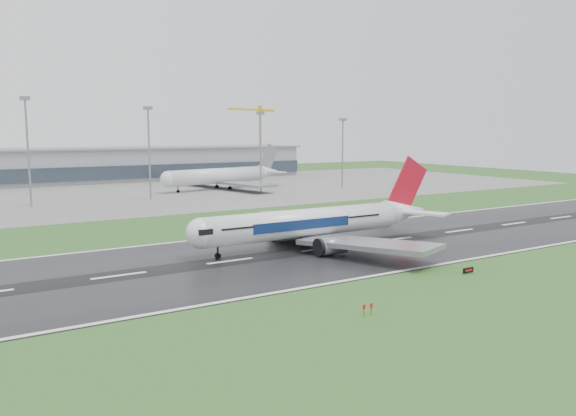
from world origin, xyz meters
TOP-DOWN VIEW (x-y plane):
  - ground at (0.00, 0.00)m, footprint 520.00×520.00m
  - runway at (0.00, 0.00)m, footprint 400.00×45.00m
  - apron at (0.00, 125.00)m, footprint 400.00×130.00m
  - terminal at (0.00, 185.00)m, footprint 240.00×36.00m
  - main_airliner at (21.83, 2.90)m, footprint 57.80×55.06m
  - parked_airliner at (53.76, 119.23)m, footprint 69.82×66.62m
  - tower_crane at (115.71, 200.00)m, footprint 37.13×15.57m
  - runway_sign at (29.87, -28.65)m, footprint 2.30×0.80m
  - floodmast_2 at (-20.61, 100.00)m, footprint 0.64×0.64m
  - floodmast_3 at (17.53, 100.00)m, footprint 0.64×0.64m
  - floodmast_4 at (61.24, 100.00)m, footprint 0.64×0.64m
  - floodmast_5 at (100.51, 100.00)m, footprint 0.64×0.64m

SIDE VIEW (x-z plane):
  - ground at x=0.00m, z-range 0.00..0.00m
  - apron at x=0.00m, z-range 0.00..0.08m
  - runway at x=0.00m, z-range 0.00..0.10m
  - runway_sign at x=29.87m, z-range 0.00..1.04m
  - terminal at x=0.00m, z-range 0.00..15.00m
  - main_airliner at x=21.83m, z-range 0.10..17.13m
  - parked_airliner at x=53.76m, z-range 0.08..17.59m
  - floodmast_5 at x=100.51m, z-range 0.00..27.78m
  - floodmast_4 at x=61.24m, z-range 0.00..29.75m
  - floodmast_3 at x=17.53m, z-range 0.00..30.72m
  - floodmast_2 at x=-20.61m, z-range 0.00..32.88m
  - tower_crane at x=115.71m, z-range 0.00..38.81m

